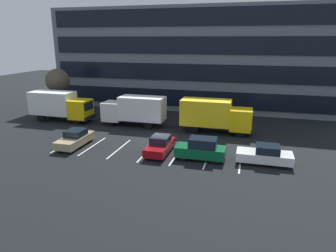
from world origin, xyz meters
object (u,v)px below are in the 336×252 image
at_px(box_truck_yellow, 60,105).
at_px(sedan_maroon, 160,145).
at_px(bare_tree, 58,81).
at_px(box_truck_yellow_all, 215,114).
at_px(box_truck_white, 135,109).
at_px(sedan_white, 265,155).
at_px(sedan_tan, 75,139).
at_px(suv_forest, 201,149).

relative_size(box_truck_yellow, sedan_maroon, 1.82).
bearing_deg(box_truck_yellow, bare_tree, 125.13).
relative_size(box_truck_yellow_all, box_truck_white, 1.03).
distance_m(box_truck_white, sedan_maroon, 9.83).
bearing_deg(box_truck_white, bare_tree, 163.89).
bearing_deg(sedan_white, bare_tree, 156.78).
relative_size(box_truck_white, sedan_white, 1.69).
height_order(box_truck_white, sedan_tan, box_truck_white).
distance_m(box_truck_white, bare_tree, 13.44).
bearing_deg(sedan_maroon, box_truck_yellow, 153.51).
bearing_deg(box_truck_yellow_all, box_truck_white, 178.40).
bearing_deg(box_truck_yellow, sedan_maroon, -26.49).
height_order(box_truck_yellow, box_truck_white, box_truck_yellow).
height_order(box_truck_yellow_all, sedan_maroon, box_truck_yellow_all).
xyz_separation_m(box_truck_yellow_all, suv_forest, (-0.11, -8.25, -1.12)).
height_order(sedan_white, sedan_tan, sedan_white).
distance_m(box_truck_white, sedan_white, 16.76).
xyz_separation_m(box_truck_yellow_all, sedan_maroon, (-3.92, -7.75, -1.31)).
height_order(sedan_tan, suv_forest, suv_forest).
height_order(suv_forest, bare_tree, bare_tree).
height_order(sedan_tan, bare_tree, bare_tree).
bearing_deg(sedan_maroon, suv_forest, -7.45).
xyz_separation_m(sedan_white, sedan_tan, (-17.54, -0.33, -0.01)).
distance_m(sedan_white, suv_forest, 5.29).
xyz_separation_m(box_truck_white, sedan_white, (14.64, -8.06, -1.23)).
height_order(sedan_white, sedan_maroon, sedan_white).
bearing_deg(bare_tree, sedan_white, -23.22).
distance_m(sedan_white, sedan_maroon, 9.09).
relative_size(box_truck_yellow_all, sedan_white, 1.74).
distance_m(sedan_tan, sedan_maroon, 8.46).
bearing_deg(box_truck_yellow_all, suv_forest, -90.73).
height_order(sedan_white, suv_forest, suv_forest).
bearing_deg(bare_tree, sedan_maroon, -32.63).
height_order(box_truck_yellow, sedan_tan, box_truck_yellow).
xyz_separation_m(box_truck_yellow, box_truck_yellow_all, (19.37, 0.05, -0.02)).
bearing_deg(bare_tree, sedan_tan, -50.90).
distance_m(sedan_white, sedan_tan, 17.54).
distance_m(box_truck_yellow_all, box_truck_white, 9.48).
bearing_deg(sedan_white, suv_forest, -175.09).
xyz_separation_m(box_truck_yellow, sedan_maroon, (15.45, -7.70, -1.33)).
relative_size(box_truck_yellow_all, sedan_maroon, 1.80).
height_order(box_truck_yellow, sedan_white, box_truck_yellow).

